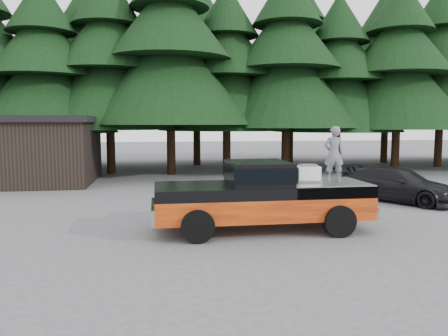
{
  "coord_description": "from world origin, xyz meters",
  "views": [
    {
      "loc": [
        -1.83,
        -10.9,
        2.96
      ],
      "look_at": [
        -0.14,
        0.0,
        1.82
      ],
      "focal_mm": 35.0,
      "sensor_mm": 36.0,
      "label": 1
    }
  ],
  "objects": [
    {
      "name": "ground",
      "position": [
        0.0,
        0.0,
        0.0
      ],
      "size": [
        120.0,
        120.0,
        0.0
      ],
      "primitive_type": "plane",
      "color": "#4C4C4F",
      "rests_on": "ground"
    },
    {
      "name": "pickup_truck",
      "position": [
        1.0,
        0.64,
        0.67
      ],
      "size": [
        6.0,
        2.04,
        1.33
      ],
      "primitive_type": null,
      "color": "#DC570C",
      "rests_on": "ground"
    },
    {
      "name": "truck_cab",
      "position": [
        0.9,
        0.64,
        1.62
      ],
      "size": [
        1.66,
        1.9,
        0.59
      ],
      "primitive_type": "cube",
      "color": "black",
      "rests_on": "pickup_truck"
    },
    {
      "name": "air_compressor",
      "position": [
        2.33,
        0.68,
        1.54
      ],
      "size": [
        0.65,
        0.56,
        0.42
      ],
      "primitive_type": "cube",
      "rotation": [
        0.0,
        0.0,
        -0.09
      ],
      "color": "silver",
      "rests_on": "pickup_truck"
    },
    {
      "name": "man_on_bed",
      "position": [
        3.07,
        0.65,
        2.1
      ],
      "size": [
        0.6,
        0.42,
        1.55
      ],
      "primitive_type": "imported",
      "rotation": [
        0.0,
        0.0,
        3.05
      ],
      "color": "slate",
      "rests_on": "pickup_truck"
    },
    {
      "name": "parked_car",
      "position": [
        7.21,
        4.29,
        0.65
      ],
      "size": [
        3.99,
        4.7,
        1.29
      ],
      "primitive_type": "imported",
      "rotation": [
        0.0,
        0.0,
        0.59
      ],
      "color": "black",
      "rests_on": "ground"
    },
    {
      "name": "utility_building",
      "position": [
        -9.0,
        12.0,
        1.67
      ],
      "size": [
        8.4,
        6.4,
        3.3
      ],
      "color": "black",
      "rests_on": "ground"
    },
    {
      "name": "treeline",
      "position": [
        0.42,
        17.2,
        7.72
      ],
      "size": [
        60.15,
        16.05,
        17.5
      ],
      "color": "black",
      "rests_on": "ground"
    }
  ]
}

